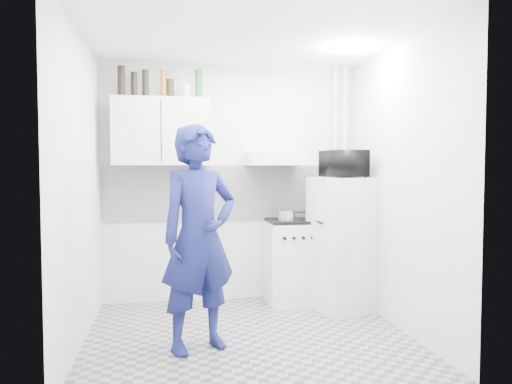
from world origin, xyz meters
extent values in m
plane|color=gray|center=(0.00, 0.00, 0.00)|extent=(2.80, 2.80, 0.00)
plane|color=white|center=(0.00, 0.00, 2.60)|extent=(2.80, 2.80, 0.00)
plane|color=silver|center=(0.00, 1.25, 1.30)|extent=(2.80, 0.00, 2.80)
plane|color=silver|center=(-1.40, 0.00, 1.30)|extent=(0.00, 2.60, 2.60)
plane|color=silver|center=(1.40, 0.00, 1.30)|extent=(0.00, 2.60, 2.60)
imported|color=navy|center=(-0.44, -0.25, 0.91)|extent=(0.79, 0.68, 1.83)
cube|color=silver|center=(0.64, 1.00, 0.44)|extent=(0.55, 0.55, 0.88)
cube|color=white|center=(1.10, 0.64, 0.69)|extent=(0.69, 0.69, 1.37)
cube|color=black|center=(0.64, 1.00, 0.89)|extent=(0.53, 0.53, 0.03)
cylinder|color=silver|center=(0.57, 0.94, 0.96)|extent=(0.18, 0.18, 0.10)
imported|color=black|center=(1.10, 0.64, 1.51)|extent=(0.54, 0.40, 0.28)
cylinder|color=black|center=(-1.15, 1.07, 2.36)|extent=(0.07, 0.07, 0.32)
cylinder|color=black|center=(-1.02, 1.07, 2.33)|extent=(0.07, 0.07, 0.26)
cylinder|color=black|center=(-0.91, 1.07, 2.34)|extent=(0.07, 0.07, 0.29)
cylinder|color=brown|center=(-0.72, 1.07, 2.35)|extent=(0.07, 0.07, 0.29)
cylinder|color=black|center=(-0.66, 1.07, 2.30)|extent=(0.08, 0.08, 0.20)
cylinder|color=#B2B7BC|center=(-0.49, 1.07, 2.28)|extent=(0.08, 0.08, 0.15)
cylinder|color=#144C1E|center=(-0.36, 1.07, 2.35)|extent=(0.08, 0.08, 0.31)
cube|color=white|center=(-0.75, 1.07, 1.85)|extent=(1.00, 0.35, 0.70)
cube|color=silver|center=(0.45, 1.00, 1.57)|extent=(0.60, 0.50, 0.14)
cube|color=white|center=(0.00, 1.24, 1.20)|extent=(2.74, 0.03, 0.60)
cylinder|color=silver|center=(1.30, 1.17, 1.30)|extent=(0.05, 0.05, 2.60)
cylinder|color=silver|center=(1.18, 1.17, 1.30)|extent=(0.04, 0.04, 2.60)
cylinder|color=white|center=(1.00, 0.20, 2.57)|extent=(0.10, 0.10, 0.02)
camera|label=1|loc=(-0.67, -4.27, 1.49)|focal=35.00mm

